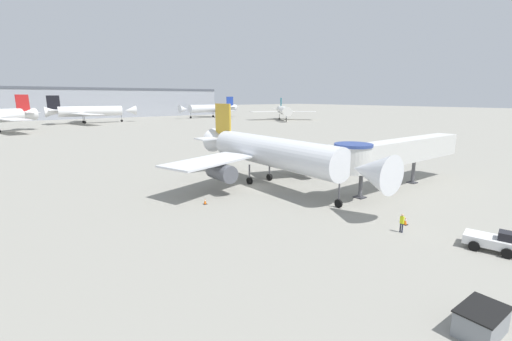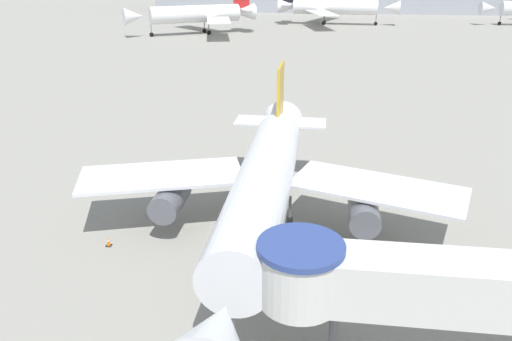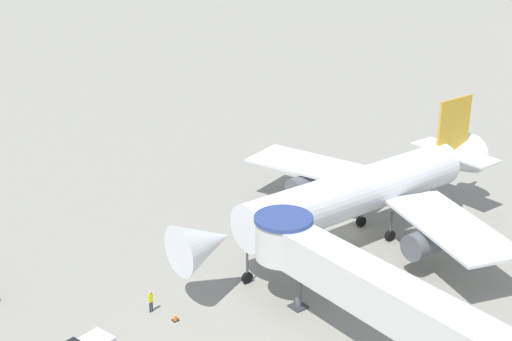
{
  "view_description": "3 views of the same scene",
  "coord_description": "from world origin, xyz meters",
  "px_view_note": "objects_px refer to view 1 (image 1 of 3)",
  "views": [
    {
      "loc": [
        -25.72,
        -33.58,
        11.21
      ],
      "look_at": [
        -2.03,
        -2.67,
        2.84
      ],
      "focal_mm": 24.0,
      "sensor_mm": 36.0,
      "label": 1
    },
    {
      "loc": [
        5.1,
        -30.82,
        18.25
      ],
      "look_at": [
        1.26,
        -0.39,
        5.32
      ],
      "focal_mm": 35.0,
      "sensor_mm": 36.0,
      "label": 2
    },
    {
      "loc": [
        38.17,
        -39.65,
        27.38
      ],
      "look_at": [
        -3.71,
        -6.92,
        6.07
      ],
      "focal_mm": 50.0,
      "sensor_mm": 36.0,
      "label": 3
    }
  ],
  "objects_px": {
    "traffic_cone_port_wing": "(205,201)",
    "ground_crew_marshaller": "(402,222)",
    "main_airplane": "(270,152)",
    "background_jet_blue_tail": "(211,108)",
    "traffic_cone_near_nose": "(405,221)",
    "jet_bridge": "(396,152)",
    "background_jet_teal_tail": "(283,110)",
    "pushback_tug_white": "(494,241)",
    "service_container_gray": "(481,321)",
    "traffic_cone_starboard_wing": "(342,176)",
    "background_jet_black_tail": "(89,111)"
  },
  "relations": [
    {
      "from": "traffic_cone_port_wing",
      "to": "ground_crew_marshaller",
      "type": "relative_size",
      "value": 0.39
    },
    {
      "from": "main_airplane",
      "to": "background_jet_blue_tail",
      "type": "xyz_separation_m",
      "value": [
        70.67,
        136.36,
        0.68
      ]
    },
    {
      "from": "traffic_cone_near_nose",
      "to": "ground_crew_marshaller",
      "type": "bearing_deg",
      "value": -159.24
    },
    {
      "from": "jet_bridge",
      "to": "traffic_cone_near_nose",
      "type": "bearing_deg",
      "value": -143.88
    },
    {
      "from": "jet_bridge",
      "to": "traffic_cone_near_nose",
      "type": "height_order",
      "value": "jet_bridge"
    },
    {
      "from": "ground_crew_marshaller",
      "to": "background_jet_teal_tail",
      "type": "relative_size",
      "value": 0.05
    },
    {
      "from": "main_airplane",
      "to": "traffic_cone_port_wing",
      "type": "bearing_deg",
      "value": -168.46
    },
    {
      "from": "pushback_tug_white",
      "to": "ground_crew_marshaller",
      "type": "distance_m",
      "value": 6.41
    },
    {
      "from": "traffic_cone_near_nose",
      "to": "background_jet_blue_tail",
      "type": "relative_size",
      "value": 0.02
    },
    {
      "from": "traffic_cone_near_nose",
      "to": "jet_bridge",
      "type": "bearing_deg",
      "value": 35.87
    },
    {
      "from": "service_container_gray",
      "to": "main_airplane",
      "type": "bearing_deg",
      "value": 70.25
    },
    {
      "from": "main_airplane",
      "to": "traffic_cone_near_nose",
      "type": "relative_size",
      "value": 44.75
    },
    {
      "from": "traffic_cone_port_wing",
      "to": "traffic_cone_near_nose",
      "type": "height_order",
      "value": "traffic_cone_near_nose"
    },
    {
      "from": "pushback_tug_white",
      "to": "ground_crew_marshaller",
      "type": "relative_size",
      "value": 2.43
    },
    {
      "from": "traffic_cone_near_nose",
      "to": "pushback_tug_white",
      "type": "bearing_deg",
      "value": -88.33
    },
    {
      "from": "traffic_cone_near_nose",
      "to": "traffic_cone_starboard_wing",
      "type": "bearing_deg",
      "value": 56.76
    },
    {
      "from": "pushback_tug_white",
      "to": "background_jet_teal_tail",
      "type": "relative_size",
      "value": 0.13
    },
    {
      "from": "pushback_tug_white",
      "to": "background_jet_black_tail",
      "type": "relative_size",
      "value": 0.1
    },
    {
      "from": "main_airplane",
      "to": "background_jet_blue_tail",
      "type": "height_order",
      "value": "background_jet_blue_tail"
    },
    {
      "from": "ground_crew_marshaller",
      "to": "jet_bridge",
      "type": "bearing_deg",
      "value": -59.71
    },
    {
      "from": "traffic_cone_starboard_wing",
      "to": "background_jet_teal_tail",
      "type": "distance_m",
      "value": 125.11
    },
    {
      "from": "traffic_cone_starboard_wing",
      "to": "ground_crew_marshaller",
      "type": "xyz_separation_m",
      "value": [
        -11.74,
        -15.67,
        0.59
      ]
    },
    {
      "from": "pushback_tug_white",
      "to": "traffic_cone_near_nose",
      "type": "relative_size",
      "value": 5.63
    },
    {
      "from": "jet_bridge",
      "to": "traffic_cone_near_nose",
      "type": "distance_m",
      "value": 13.69
    },
    {
      "from": "jet_bridge",
      "to": "background_jet_black_tail",
      "type": "relative_size",
      "value": 0.6
    },
    {
      "from": "service_container_gray",
      "to": "background_jet_teal_tail",
      "type": "xyz_separation_m",
      "value": [
        97.87,
        123.17,
        4.06
      ]
    },
    {
      "from": "pushback_tug_white",
      "to": "traffic_cone_starboard_wing",
      "type": "bearing_deg",
      "value": 52.09
    },
    {
      "from": "jet_bridge",
      "to": "background_jet_blue_tail",
      "type": "bearing_deg",
      "value": 68.23
    },
    {
      "from": "jet_bridge",
      "to": "traffic_cone_port_wing",
      "type": "distance_m",
      "value": 23.86
    },
    {
      "from": "pushback_tug_white",
      "to": "service_container_gray",
      "type": "height_order",
      "value": "pushback_tug_white"
    },
    {
      "from": "pushback_tug_white",
      "to": "ground_crew_marshaller",
      "type": "bearing_deg",
      "value": 95.45
    },
    {
      "from": "main_airplane",
      "to": "jet_bridge",
      "type": "relative_size",
      "value": 1.32
    },
    {
      "from": "jet_bridge",
      "to": "service_container_gray",
      "type": "bearing_deg",
      "value": -140.39
    },
    {
      "from": "traffic_cone_starboard_wing",
      "to": "ground_crew_marshaller",
      "type": "bearing_deg",
      "value": -126.82
    },
    {
      "from": "service_container_gray",
      "to": "ground_crew_marshaller",
      "type": "relative_size",
      "value": 1.65
    },
    {
      "from": "pushback_tug_white",
      "to": "traffic_cone_port_wing",
      "type": "bearing_deg",
      "value": 102.48
    },
    {
      "from": "background_jet_blue_tail",
      "to": "main_airplane",
      "type": "bearing_deg",
      "value": -31.04
    },
    {
      "from": "service_container_gray",
      "to": "ground_crew_marshaller",
      "type": "distance_m",
      "value": 12.78
    },
    {
      "from": "traffic_cone_near_nose",
      "to": "background_jet_blue_tail",
      "type": "xyz_separation_m",
      "value": [
        69.94,
        154.58,
        4.67
      ]
    },
    {
      "from": "pushback_tug_white",
      "to": "background_jet_blue_tail",
      "type": "height_order",
      "value": "background_jet_blue_tail"
    },
    {
      "from": "traffic_cone_port_wing",
      "to": "ground_crew_marshaller",
      "type": "distance_m",
      "value": 19.38
    },
    {
      "from": "traffic_cone_starboard_wing",
      "to": "ground_crew_marshaller",
      "type": "distance_m",
      "value": 19.59
    },
    {
      "from": "background_jet_blue_tail",
      "to": "traffic_cone_starboard_wing",
      "type": "bearing_deg",
      "value": -26.94
    },
    {
      "from": "jet_bridge",
      "to": "traffic_cone_starboard_wing",
      "type": "distance_m",
      "value": 8.52
    },
    {
      "from": "traffic_cone_port_wing",
      "to": "background_jet_black_tail",
      "type": "distance_m",
      "value": 134.41
    },
    {
      "from": "jet_bridge",
      "to": "background_jet_teal_tail",
      "type": "height_order",
      "value": "background_jet_teal_tail"
    },
    {
      "from": "traffic_cone_near_nose",
      "to": "ground_crew_marshaller",
      "type": "distance_m",
      "value": 2.17
    },
    {
      "from": "pushback_tug_white",
      "to": "background_jet_black_tail",
      "type": "height_order",
      "value": "background_jet_black_tail"
    },
    {
      "from": "jet_bridge",
      "to": "ground_crew_marshaller",
      "type": "bearing_deg",
      "value": -145.95
    },
    {
      "from": "traffic_cone_port_wing",
      "to": "background_jet_black_tail",
      "type": "bearing_deg",
      "value": 82.68
    }
  ]
}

